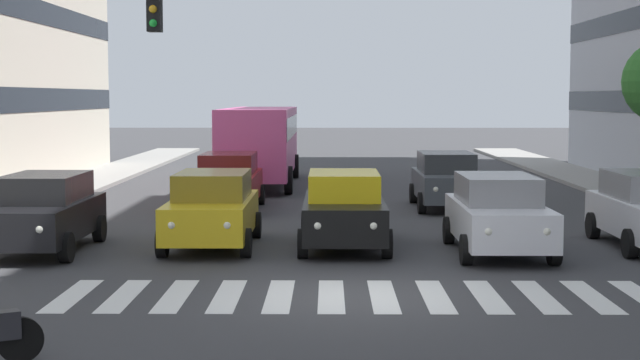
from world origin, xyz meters
The scene contains 10 objects.
ground_plane centered at (0.00, 0.00, 0.00)m, with size 180.00×180.00×0.00m, color #38383A.
crosswalk_markings centered at (0.00, 0.00, 0.00)m, with size 10.35×2.80×0.01m.
car_1 centered at (-3.23, -4.59, 0.89)m, with size 2.02×4.44×1.72m.
car_2 centered at (0.15, -5.39, 0.89)m, with size 2.02×4.44×1.72m.
car_3 centered at (3.17, -5.45, 0.89)m, with size 2.02×4.44×1.72m.
car_4 centered at (6.85, -4.79, 0.89)m, with size 2.02×4.44×1.72m.
car_row2_0 centered at (3.56, -12.76, 0.89)m, with size 2.02×4.44×1.72m.
car_row2_1 centered at (-3.15, -13.23, 0.89)m, with size 2.02×4.44×1.72m.
bus_behind_traffic centered at (3.17, -21.06, 1.86)m, with size 2.78×10.50×3.00m.
street_lamp_right centered at (8.94, -8.53, 4.61)m, with size 2.84×0.28×7.33m.
Camera 1 is at (0.50, 16.41, 3.45)m, focal length 53.94 mm.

